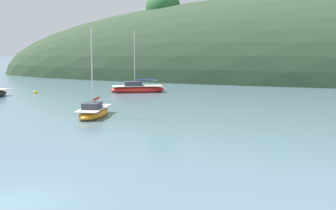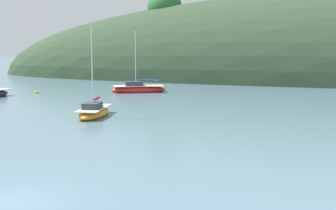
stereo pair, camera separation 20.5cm
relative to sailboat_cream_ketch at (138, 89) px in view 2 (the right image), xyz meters
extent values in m
plane|color=slate|center=(9.99, -39.86, -0.41)|extent=(400.00, 400.00, 0.00)
ellipsoid|color=#2D6633|center=(5.08, 32.82, 13.24)|extent=(6.00, 5.45, 5.45)
ellipsoid|color=#2D6633|center=(-5.38, 28.29, 12.37)|extent=(6.40, 5.82, 5.82)
ellipsoid|color=#2D6633|center=(-6.09, 31.97, 11.99)|extent=(5.28, 4.80, 4.80)
ellipsoid|color=red|center=(0.04, 0.02, -0.11)|extent=(7.12, 5.01, 1.09)
cube|color=beige|center=(0.04, 0.02, 0.38)|extent=(6.55, 4.61, 0.06)
cube|color=#333842|center=(-0.45, -0.21, 0.67)|extent=(2.61, 2.29, 0.58)
cylinder|color=silver|center=(-0.26, -0.13, 3.78)|extent=(0.09, 0.09, 6.81)
cylinder|color=silver|center=(1.02, 0.49, 1.08)|extent=(2.60, 1.29, 0.07)
ellipsoid|color=#2D4784|center=(1.02, 0.49, 1.13)|extent=(2.55, 1.36, 0.20)
ellipsoid|color=orange|center=(3.54, -19.71, -0.15)|extent=(3.03, 6.10, 0.93)
cube|color=beige|center=(3.54, -19.71, 0.27)|extent=(2.79, 5.61, 0.06)
cube|color=#333842|center=(3.63, -20.17, 0.53)|extent=(1.61, 2.07, 0.53)
cylinder|color=silver|center=(3.60, -20.00, 3.59)|extent=(0.09, 0.09, 6.66)
cylinder|color=silver|center=(3.37, -18.79, 0.91)|extent=(0.52, 2.42, 0.07)
ellipsoid|color=maroon|center=(3.37, -18.79, 0.96)|extent=(0.63, 2.35, 0.20)
sphere|color=yellow|center=(-11.42, -4.91, -0.29)|extent=(0.44, 0.44, 0.44)
cylinder|color=black|center=(-11.42, -4.91, -0.02)|extent=(0.04, 0.04, 0.10)
camera|label=1|loc=(20.25, -54.11, 5.39)|focal=49.50mm
camera|label=2|loc=(20.44, -54.05, 5.39)|focal=49.50mm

